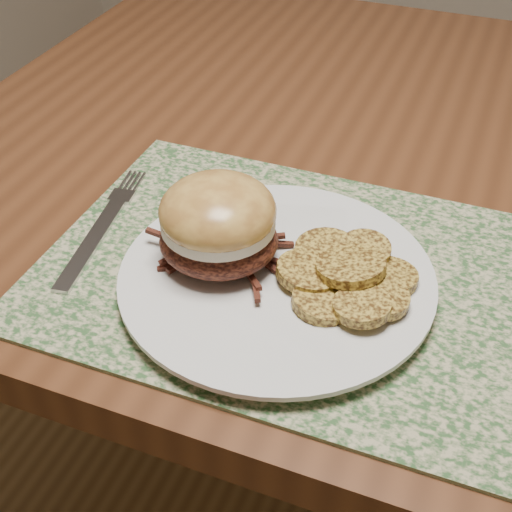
{
  "coord_description": "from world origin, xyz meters",
  "views": [
    {
      "loc": [
        -0.11,
        -0.72,
        1.17
      ],
      "look_at": [
        -0.28,
        -0.29,
        0.79
      ],
      "focal_mm": 50.0,
      "sensor_mm": 36.0,
      "label": 1
    }
  ],
  "objects": [
    {
      "name": "dinner_plate",
      "position": [
        -0.26,
        -0.28,
        0.76
      ],
      "size": [
        0.26,
        0.26,
        0.02
      ],
      "primitive_type": "cylinder",
      "color": "silver",
      "rests_on": "placemat"
    },
    {
      "name": "roasted_potatoes",
      "position": [
        -0.2,
        -0.27,
        0.78
      ],
      "size": [
        0.13,
        0.14,
        0.03
      ],
      "color": "gold",
      "rests_on": "dinner_plate"
    },
    {
      "name": "pork_sandwich",
      "position": [
        -0.32,
        -0.28,
        0.81
      ],
      "size": [
        0.12,
        0.12,
        0.08
      ],
      "rotation": [
        0.0,
        0.0,
        0.18
      ],
      "color": "black",
      "rests_on": "dinner_plate"
    },
    {
      "name": "fork",
      "position": [
        -0.45,
        -0.26,
        0.76
      ],
      "size": [
        0.05,
        0.2,
        0.0
      ],
      "rotation": [
        0.0,
        0.0,
        0.15
      ],
      "color": "#B3B2BA",
      "rests_on": "placemat"
    },
    {
      "name": "placemat",
      "position": [
        -0.26,
        -0.26,
        0.75
      ],
      "size": [
        0.45,
        0.33,
        0.0
      ],
      "primitive_type": "cube",
      "color": "#30552C",
      "rests_on": "dining_table"
    }
  ]
}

